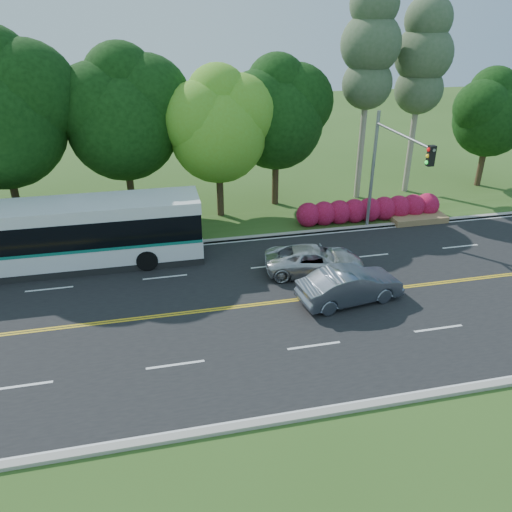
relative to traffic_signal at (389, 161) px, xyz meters
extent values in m
plane|color=#31521B|center=(-6.49, -5.40, -4.67)|extent=(120.00, 120.00, 0.00)
cube|color=black|center=(-6.49, -5.40, -4.66)|extent=(60.00, 14.00, 0.02)
cube|color=#A29D92|center=(-6.49, 1.75, -4.60)|extent=(60.00, 0.30, 0.15)
cube|color=#A29D92|center=(-6.49, -12.55, -4.60)|extent=(60.00, 0.30, 0.15)
cube|color=#31521B|center=(-6.49, 3.60, -4.62)|extent=(60.00, 4.00, 0.10)
cube|color=gold|center=(-6.49, -5.48, -4.65)|extent=(57.00, 0.10, 0.00)
cube|color=gold|center=(-6.49, -5.32, -4.65)|extent=(57.00, 0.10, 0.00)
cube|color=silver|center=(-17.99, -8.90, -4.65)|extent=(2.20, 0.12, 0.00)
cube|color=silver|center=(-12.49, -8.90, -4.65)|extent=(2.20, 0.12, 0.00)
cube|color=silver|center=(-6.99, -8.90, -4.65)|extent=(2.20, 0.12, 0.00)
cube|color=silver|center=(-1.49, -8.90, -4.65)|extent=(2.20, 0.12, 0.00)
cube|color=silver|center=(-17.99, -1.90, -4.65)|extent=(2.20, 0.12, 0.00)
cube|color=silver|center=(-12.49, -1.90, -4.65)|extent=(2.20, 0.12, 0.00)
cube|color=silver|center=(-6.99, -1.90, -4.65)|extent=(2.20, 0.12, 0.00)
cube|color=silver|center=(-1.49, -1.90, -4.65)|extent=(2.20, 0.12, 0.00)
cube|color=silver|center=(4.01, -1.90, -4.65)|extent=(2.20, 0.12, 0.00)
cube|color=silver|center=(-6.49, 1.45, -4.65)|extent=(57.00, 0.12, 0.00)
cube|color=silver|center=(-6.49, -12.25, -4.65)|extent=(57.00, 0.12, 0.00)
cylinder|color=#2E2214|center=(-20.49, 5.60, -2.69)|extent=(0.44, 0.44, 3.96)
sphere|color=black|center=(-18.87, 5.90, 3.25)|extent=(5.76, 5.76, 5.76)
cylinder|color=#2E2214|center=(-13.99, 6.60, -2.87)|extent=(0.44, 0.44, 3.60)
sphere|color=black|center=(-13.99, 6.60, 1.24)|extent=(6.60, 6.60, 6.60)
sphere|color=black|center=(-12.51, 6.90, 2.56)|extent=(5.28, 5.28, 5.28)
sphere|color=black|center=(-15.31, 6.40, 2.39)|extent=(4.95, 4.95, 4.95)
sphere|color=black|center=(-13.89, 7.00, 3.71)|extent=(4.29, 4.29, 4.29)
cylinder|color=#2E2214|center=(-8.49, 5.60, -3.05)|extent=(0.44, 0.44, 3.24)
sphere|color=#629B20|center=(-8.49, 5.60, 0.60)|extent=(5.80, 5.80, 5.80)
sphere|color=#629B20|center=(-7.19, 5.90, 1.76)|extent=(4.64, 4.64, 4.64)
sphere|color=#629B20|center=(-9.65, 5.40, 1.61)|extent=(4.35, 4.35, 4.35)
sphere|color=#629B20|center=(-8.39, 6.00, 2.77)|extent=(3.77, 3.77, 3.77)
cylinder|color=#2E2214|center=(-4.49, 7.10, -2.96)|extent=(0.44, 0.44, 3.42)
sphere|color=black|center=(-4.49, 7.10, 0.85)|extent=(6.00, 6.00, 6.00)
sphere|color=black|center=(-3.14, 7.40, 2.05)|extent=(4.80, 4.80, 4.80)
sphere|color=black|center=(-5.69, 6.90, 1.90)|extent=(4.50, 4.50, 4.50)
sphere|color=black|center=(-4.39, 7.50, 3.10)|extent=(3.90, 3.90, 3.90)
cylinder|color=gray|center=(1.51, 7.10, 0.23)|extent=(0.40, 0.40, 9.80)
sphere|color=#3D5535|center=(1.51, 7.10, 3.03)|extent=(3.23, 3.23, 3.23)
sphere|color=#3D5535|center=(1.51, 7.10, 5.41)|extent=(3.80, 3.80, 3.80)
sphere|color=#3D5535|center=(1.51, 7.10, 7.65)|extent=(3.04, 3.04, 3.04)
cylinder|color=gray|center=(5.51, 7.60, -0.12)|extent=(0.40, 0.40, 9.10)
sphere|color=#3D5535|center=(5.51, 7.60, 2.48)|extent=(3.23, 3.23, 3.23)
sphere|color=#3D5535|center=(5.51, 7.60, 4.69)|extent=(3.80, 3.80, 3.80)
sphere|color=#3D5535|center=(5.51, 7.60, 6.77)|extent=(3.04, 3.04, 3.04)
cylinder|color=#2E2214|center=(11.51, 7.60, -3.14)|extent=(0.44, 0.44, 3.06)
sphere|color=black|center=(11.51, 7.60, 0.21)|extent=(5.20, 5.20, 5.20)
sphere|color=black|center=(12.68, 7.90, 1.25)|extent=(4.16, 4.16, 4.16)
sphere|color=black|center=(10.47, 7.40, 1.12)|extent=(3.90, 3.90, 3.90)
sphere|color=black|center=(11.61, 8.00, 2.16)|extent=(3.38, 3.38, 3.38)
sphere|color=maroon|center=(-3.49, 2.80, -3.92)|extent=(1.50, 1.50, 1.50)
sphere|color=maroon|center=(-2.49, 2.80, -3.92)|extent=(1.50, 1.50, 1.50)
sphere|color=maroon|center=(-1.49, 2.80, -3.92)|extent=(1.50, 1.50, 1.50)
sphere|color=maroon|center=(-0.49, 2.80, -3.92)|extent=(1.50, 1.50, 1.50)
sphere|color=maroon|center=(0.51, 2.80, -3.92)|extent=(1.50, 1.50, 1.50)
sphere|color=maroon|center=(1.51, 2.80, -3.92)|extent=(1.50, 1.50, 1.50)
sphere|color=maroon|center=(2.51, 2.80, -3.92)|extent=(1.50, 1.50, 1.50)
sphere|color=maroon|center=(3.51, 2.80, -3.92)|extent=(1.50, 1.50, 1.50)
sphere|color=maroon|center=(4.51, 2.80, -3.92)|extent=(1.50, 1.50, 1.50)
cube|color=olive|center=(3.51, 2.00, -4.47)|extent=(3.50, 1.40, 0.40)
cylinder|color=gray|center=(0.01, 1.90, -1.17)|extent=(0.20, 0.20, 7.00)
cylinder|color=gray|center=(0.01, -1.10, 1.63)|extent=(0.14, 6.00, 0.14)
cube|color=black|center=(0.01, -3.90, 1.33)|extent=(0.32, 0.28, 0.95)
sphere|color=red|center=(-0.16, -3.90, 1.63)|extent=(0.18, 0.18, 0.18)
sphere|color=yellow|center=(-0.16, -3.90, 1.33)|extent=(0.18, 0.18, 0.18)
sphere|color=#19D833|center=(-0.16, -3.90, 1.03)|extent=(0.18, 0.18, 0.18)
cube|color=white|center=(-16.98, 0.40, -3.72)|extent=(13.17, 2.87, 1.09)
cube|color=black|center=(-16.98, 0.40, -2.50)|extent=(13.11, 2.91, 1.36)
cube|color=white|center=(-16.98, 0.40, -1.51)|extent=(13.17, 2.87, 0.61)
cube|color=#0C715F|center=(-16.98, 0.40, -3.25)|extent=(13.11, 2.92, 0.15)
cube|color=black|center=(-16.98, 0.40, -4.46)|extent=(13.17, 2.76, 0.38)
cylinder|color=black|center=(-13.30, -0.94, -4.10)|extent=(1.10, 0.31, 1.10)
cylinder|color=black|center=(-13.29, 1.69, -4.10)|extent=(1.10, 0.31, 1.10)
imported|color=slate|center=(-4.36, -6.00, -3.85)|extent=(5.04, 2.40, 1.59)
imported|color=silver|center=(-5.04, -3.03, -3.96)|extent=(5.30, 3.11, 1.38)
camera|label=1|loc=(-12.76, -24.23, 7.49)|focal=35.00mm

